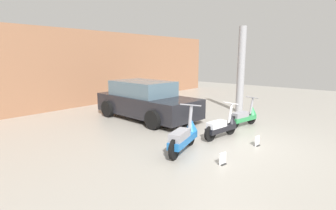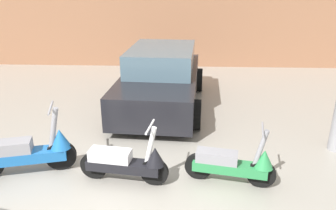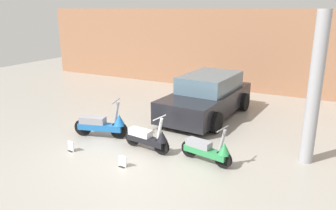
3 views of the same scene
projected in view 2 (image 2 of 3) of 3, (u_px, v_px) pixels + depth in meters
ground_plane at (108, 197)px, 4.63m from camera, size 28.00×28.00×0.00m
wall_back at (153, 16)px, 11.15m from camera, size 19.60×0.12×3.46m
scooter_front_left at (29, 151)px, 5.09m from camera, size 1.52×0.71×1.09m
scooter_front_right at (127, 162)px, 4.87m from camera, size 1.37×0.51×0.96m
scooter_front_center at (234, 163)px, 4.84m from camera, size 1.33×0.55×0.94m
car_rear_left at (161, 79)px, 7.86m from camera, size 2.16×4.16×1.38m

